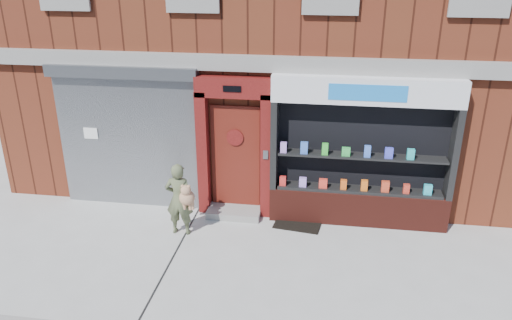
# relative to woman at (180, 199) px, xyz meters

# --- Properties ---
(ground) EXTENTS (80.00, 80.00, 0.00)m
(ground) POSITION_rel_woman_xyz_m (1.63, -0.87, -0.74)
(ground) COLOR #9E9E99
(ground) RESTS_ON ground
(shutter_bay) EXTENTS (3.10, 0.30, 3.04)m
(shutter_bay) POSITION_rel_woman_xyz_m (-1.37, 1.06, 0.98)
(shutter_bay) COLOR gray
(shutter_bay) RESTS_ON ground
(red_door_bay) EXTENTS (1.52, 0.58, 2.90)m
(red_door_bay) POSITION_rel_woman_xyz_m (0.88, 0.99, 0.72)
(red_door_bay) COLOR #4B0D0C
(red_door_bay) RESTS_ON ground
(pharmacy_bay) EXTENTS (3.50, 0.41, 3.00)m
(pharmacy_bay) POSITION_rel_woman_xyz_m (3.38, 0.95, 0.63)
(pharmacy_bay) COLOR #501A13
(pharmacy_bay) RESTS_ON ground
(woman) EXTENTS (0.59, 0.37, 1.46)m
(woman) POSITION_rel_woman_xyz_m (0.00, 0.00, 0.00)
(woman) COLOR #555D3D
(woman) RESTS_ON ground
(doormat) EXTENTS (1.00, 0.76, 0.02)m
(doormat) POSITION_rel_woman_xyz_m (2.22, 0.68, -0.73)
(doormat) COLOR black
(doormat) RESTS_ON ground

